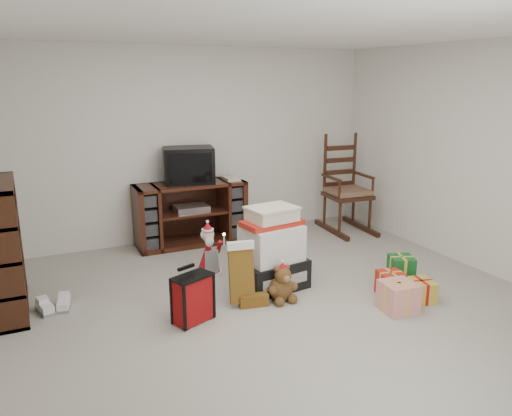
{
  "coord_description": "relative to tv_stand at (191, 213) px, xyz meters",
  "views": [
    {
      "loc": [
        -2.04,
        -3.76,
        2.1
      ],
      "look_at": [
        0.02,
        0.6,
        0.84
      ],
      "focal_mm": 35.0,
      "sensor_mm": 36.0,
      "label": 1
    }
  ],
  "objects": [
    {
      "name": "gift_cluster",
      "position": [
        1.39,
        -2.52,
        -0.27
      ],
      "size": [
        0.56,
        0.85,
        0.26
      ],
      "color": "red",
      "rests_on": "floor"
    },
    {
      "name": "stocking",
      "position": [
        -0.15,
        -1.98,
        -0.08
      ],
      "size": [
        0.32,
        0.18,
        0.64
      ],
      "primitive_type": null,
      "rotation": [
        0.0,
        0.0,
        -0.17
      ],
      "color": "#0D7C18",
      "rests_on": "floor"
    },
    {
      "name": "bookshelf",
      "position": [
        -2.15,
        -1.14,
        0.18
      ],
      "size": [
        0.33,
        1.0,
        1.22
      ],
      "color": "#391B0F",
      "rests_on": "floor"
    },
    {
      "name": "santa_figurine",
      "position": [
        0.55,
        -1.4,
        -0.19
      ],
      "size": [
        0.27,
        0.25,
        0.55
      ],
      "color": "#A9121C",
      "rests_on": "floor"
    },
    {
      "name": "tv_stand",
      "position": [
        0.0,
        0.0,
        0.0
      ],
      "size": [
        1.41,
        0.51,
        0.8
      ],
      "rotation": [
        0.0,
        0.0,
        -0.01
      ],
      "color": "#401F12",
      "rests_on": "floor"
    },
    {
      "name": "teddy_bear",
      "position": [
        0.24,
        -2.04,
        -0.25
      ],
      "size": [
        0.24,
        0.21,
        0.36
      ],
      "color": "brown",
      "rests_on": "floor"
    },
    {
      "name": "sneaker_pair",
      "position": [
        -1.77,
        -1.33,
        -0.36
      ],
      "size": [
        0.33,
        0.28,
        0.09
      ],
      "rotation": [
        0.0,
        0.0,
        0.08
      ],
      "color": "white",
      "rests_on": "floor"
    },
    {
      "name": "red_suitcase",
      "position": [
        -0.67,
        -2.09,
        -0.18
      ],
      "size": [
        0.38,
        0.29,
        0.51
      ],
      "rotation": [
        0.0,
        0.0,
        0.39
      ],
      "color": "maroon",
      "rests_on": "floor"
    },
    {
      "name": "room",
      "position": [
        0.15,
        -2.22,
        0.85
      ],
      "size": [
        5.01,
        5.01,
        2.51
      ],
      "color": "#A3A095",
      "rests_on": "ground"
    },
    {
      "name": "rocking_chair",
      "position": [
        2.16,
        -0.32,
        0.08
      ],
      "size": [
        0.63,
        0.97,
        1.4
      ],
      "rotation": [
        0.0,
        0.0,
        -0.08
      ],
      "color": "#391B0F",
      "rests_on": "floor"
    },
    {
      "name": "gift_pile",
      "position": [
        0.3,
        -1.71,
        -0.04
      ],
      "size": [
        0.73,
        0.57,
        0.84
      ],
      "rotation": [
        0.0,
        0.0,
        0.14
      ],
      "color": "black",
      "rests_on": "floor"
    },
    {
      "name": "mrs_claus_figurine",
      "position": [
        -0.17,
        -1.11,
        -0.17
      ],
      "size": [
        0.29,
        0.28,
        0.6
      ],
      "color": "#A9121C",
      "rests_on": "floor"
    },
    {
      "name": "crt_television",
      "position": [
        0.01,
        0.03,
        0.63
      ],
      "size": [
        0.7,
        0.57,
        0.45
      ],
      "rotation": [
        0.0,
        0.0,
        -0.22
      ],
      "color": "black",
      "rests_on": "tv_stand"
    }
  ]
}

